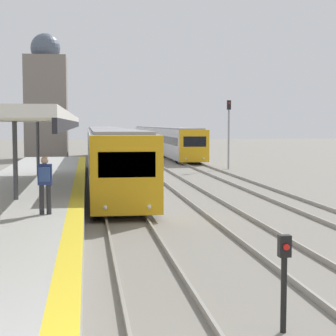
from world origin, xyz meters
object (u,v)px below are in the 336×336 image
person_on_platform (45,180)px  signal_mast_far (229,126)px  signal_post_near (284,272)px  train_near (106,147)px  train_far (161,138)px

person_on_platform → signal_mast_far: size_ratio=0.32×
person_on_platform → signal_mast_far: bearing=64.8°
person_on_platform → signal_mast_far: signal_mast_far is taller
signal_mast_far → signal_post_near: bearing=-102.8°
train_near → signal_mast_far: signal_mast_far is taller
person_on_platform → signal_mast_far: 27.91m
train_near → signal_post_near: train_near is taller
signal_post_near → signal_mast_far: (7.46, 32.78, 2.24)m
signal_post_near → person_on_platform: bearing=120.2°
person_on_platform → signal_mast_far: (11.85, 25.23, 1.42)m
person_on_platform → signal_post_near: 8.77m
train_far → signal_mast_far: 25.34m
train_far → signal_post_near: train_far is taller
signal_mast_far → person_on_platform: bearing=-115.2°
train_far → person_on_platform: bearing=-101.2°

